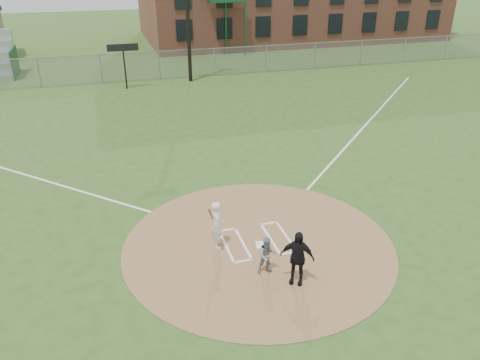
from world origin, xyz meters
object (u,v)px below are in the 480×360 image
object	(u,v)px
catcher	(267,255)
batter_at_plate	(218,224)
umpire	(297,258)
home_plate	(262,245)

from	to	relation	value
catcher	batter_at_plate	world-z (taller)	batter_at_plate
catcher	batter_at_plate	xyz separation A→B (m)	(-1.01, 1.67, 0.21)
umpire	home_plate	bearing A→B (deg)	130.81
umpire	batter_at_plate	world-z (taller)	batter_at_plate
home_plate	umpire	xyz separation A→B (m)	(0.29, -1.95, 0.79)
catcher	batter_at_plate	bearing A→B (deg)	123.17
home_plate	catcher	world-z (taller)	catcher
home_plate	batter_at_plate	xyz separation A→B (m)	(-1.33, 0.36, 0.76)
home_plate	batter_at_plate	world-z (taller)	batter_at_plate
catcher	umpire	distance (m)	0.92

